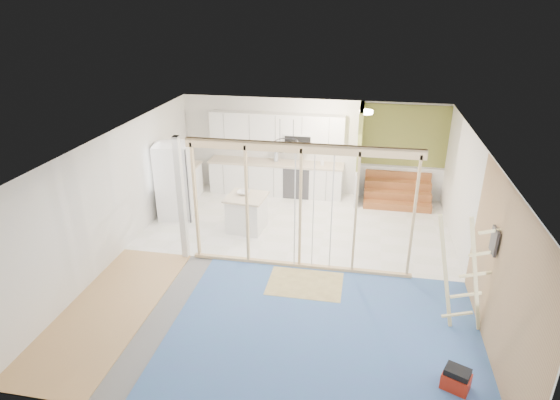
% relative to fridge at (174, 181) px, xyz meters
% --- Properties ---
extents(room, '(7.01, 8.01, 2.61)m').
position_rel_fridge_xyz_m(room, '(3.03, -1.84, 0.37)').
color(room, slate).
rests_on(room, ground).
extents(floor_overlays, '(7.00, 8.00, 0.03)m').
position_rel_fridge_xyz_m(floor_overlays, '(3.11, -1.78, -0.92)').
color(floor_overlays, white).
rests_on(floor_overlays, room).
extents(stud_frame, '(4.66, 0.14, 2.60)m').
position_rel_fridge_xyz_m(stud_frame, '(2.79, -1.84, 0.66)').
color(stud_frame, '#E2C48A').
rests_on(stud_frame, room).
extents(base_cabinets, '(4.45, 2.24, 0.93)m').
position_rel_fridge_xyz_m(base_cabinets, '(1.43, 1.52, -0.46)').
color(base_cabinets, white).
rests_on(base_cabinets, room).
extents(upper_cabinets, '(3.60, 0.41, 0.85)m').
position_rel_fridge_xyz_m(upper_cabinets, '(2.19, 1.98, 0.89)').
color(upper_cabinets, white).
rests_on(upper_cabinets, room).
extents(green_partition, '(2.25, 1.51, 2.60)m').
position_rel_fridge_xyz_m(green_partition, '(5.08, 1.82, 0.01)').
color(green_partition, olive).
rests_on(green_partition, room).
extents(pot_rack, '(0.52, 0.52, 0.72)m').
position_rel_fridge_xyz_m(pot_rack, '(2.73, 0.05, 1.07)').
color(pot_rack, black).
rests_on(pot_rack, room).
extents(sheathing_panel, '(0.02, 4.00, 2.60)m').
position_rel_fridge_xyz_m(sheathing_panel, '(6.51, -3.84, 0.37)').
color(sheathing_panel, tan).
rests_on(sheathing_panel, room).
extents(electrical_panel, '(0.04, 0.30, 0.40)m').
position_rel_fridge_xyz_m(electrical_panel, '(6.46, -3.24, 0.72)').
color(electrical_panel, '#3C3C42').
rests_on(electrical_panel, room).
extents(ceiling_light, '(0.32, 0.32, 0.08)m').
position_rel_fridge_xyz_m(ceiling_light, '(4.43, 1.16, 1.61)').
color(ceiling_light, '#FFEABF').
rests_on(ceiling_light, room).
extents(fridge, '(0.99, 0.96, 1.86)m').
position_rel_fridge_xyz_m(fridge, '(0.00, 0.00, 0.00)').
color(fridge, white).
rests_on(fridge, room).
extents(island, '(0.94, 0.94, 0.85)m').
position_rel_fridge_xyz_m(island, '(1.89, -0.40, -0.51)').
color(island, white).
rests_on(island, room).
extents(bowl, '(0.29, 0.29, 0.07)m').
position_rel_fridge_xyz_m(bowl, '(1.80, -0.30, -0.04)').
color(bowl, silver).
rests_on(bowl, island).
extents(soap_bottle_a, '(0.16, 0.16, 0.32)m').
position_rel_fridge_xyz_m(soap_bottle_a, '(2.13, 1.92, 0.16)').
color(soap_bottle_a, '#B3BAC7').
rests_on(soap_bottle_a, base_cabinets).
extents(soap_bottle_b, '(0.10, 0.11, 0.18)m').
position_rel_fridge_xyz_m(soap_bottle_b, '(3.39, 1.83, 0.09)').
color(soap_bottle_b, white).
rests_on(soap_bottle_b, base_cabinets).
extents(toolbox, '(0.44, 0.40, 0.35)m').
position_rel_fridge_xyz_m(toolbox, '(5.92, -4.61, -0.76)').
color(toolbox, '#A9220F').
rests_on(toolbox, room).
extents(ladder, '(1.09, 0.10, 2.02)m').
position_rel_fridge_xyz_m(ladder, '(6.12, -3.26, 0.10)').
color(ladder, '#F2DF94').
rests_on(ladder, room).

